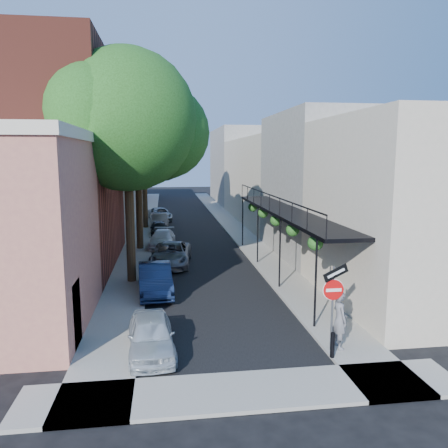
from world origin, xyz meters
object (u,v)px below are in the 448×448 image
object	(u,v)px
oak_far	(149,134)
bollard	(332,345)
pedestrian	(340,320)
parked_car_c	(171,254)
parked_car_f	(159,221)
parked_car_d	(162,239)
parked_car_a	(151,335)
oak_near	(136,124)
parked_car_e	(159,228)
parked_car_g	(160,214)
sign_post	(333,293)
oak_mid	(143,145)
parked_car_b	(155,279)

from	to	relation	value
oak_far	bollard	bearing A→B (deg)	-76.65
pedestrian	parked_car_c	bearing A→B (deg)	19.25
bollard	parked_car_f	size ratio (longest dim) A/B	0.21
parked_car_f	pedestrian	bearing A→B (deg)	-82.41
oak_far	parked_car_d	bearing A→B (deg)	-83.18
parked_car_a	parked_car_c	size ratio (longest dim) A/B	0.76
parked_car_a	pedestrian	size ratio (longest dim) A/B	1.90
bollard	pedestrian	bearing A→B (deg)	53.62
bollard	parked_car_f	bearing A→B (deg)	101.85
oak_near	bollard	bearing A→B (deg)	-56.88
parked_car_e	parked_car_g	xyz separation A→B (m)	(-0.02, 8.44, 0.04)
parked_car_d	pedestrian	bearing A→B (deg)	-66.73
sign_post	oak_near	world-z (taller)	oak_near
sign_post	parked_car_g	world-z (taller)	sign_post
bollard	oak_mid	distance (m)	19.96
oak_near	parked_car_g	distance (m)	22.62
parked_car_f	parked_car_g	distance (m)	4.49
parked_car_d	parked_car_b	bearing A→B (deg)	-86.80
parked_car_d	parked_car_e	xyz separation A→B (m)	(-0.28, 4.76, -0.02)
oak_near	parked_car_a	world-z (taller)	oak_near
parked_car_b	parked_car_a	bearing A→B (deg)	-93.91
parked_car_c	pedestrian	world-z (taller)	pedestrian
bollard	parked_car_g	world-z (taller)	parked_car_g
parked_car_e	parked_car_g	world-z (taller)	parked_car_g
oak_near	parked_car_a	xyz separation A→B (m)	(0.77, -8.45, -7.26)
oak_near	parked_car_c	size ratio (longest dim) A/B	2.41
parked_car_e	bollard	bearing A→B (deg)	-78.56
parked_car_d	parked_car_a	bearing A→B (deg)	-86.19
parked_car_f	oak_far	bearing A→B (deg)	168.36
parked_car_f	parked_car_a	bearing A→B (deg)	-95.54
parked_car_c	parked_car_d	size ratio (longest dim) A/B	1.14
parked_car_d	parked_car_f	bearing A→B (deg)	96.79
sign_post	parked_car_b	bearing A→B (deg)	128.99
bollard	parked_car_e	distance (m)	23.41
parked_car_d	parked_car_e	size ratio (longest dim) A/B	1.21
sign_post	parked_car_g	bearing A→B (deg)	100.62
parked_car_a	oak_mid	bearing A→B (deg)	89.02
parked_car_b	parked_car_g	size ratio (longest dim) A/B	0.93
oak_mid	parked_car_b	size ratio (longest dim) A/B	2.43
parked_car_e	pedestrian	world-z (taller)	pedestrian
bollard	parked_car_b	size ratio (longest dim) A/B	0.19
oak_near	oak_mid	size ratio (longest dim) A/B	1.12
pedestrian	parked_car_e	bearing A→B (deg)	11.33
parked_car_b	pedestrian	bearing A→B (deg)	-52.71
parked_car_f	sign_post	bearing A→B (deg)	-83.15
oak_far	parked_car_c	xyz separation A→B (m)	(1.59, -13.92, -7.60)
parked_car_b	parked_car_f	world-z (taller)	parked_car_b
parked_car_a	pedestrian	world-z (taller)	pedestrian
bollard	oak_mid	world-z (taller)	oak_mid
oak_near	oak_mid	world-z (taller)	oak_near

